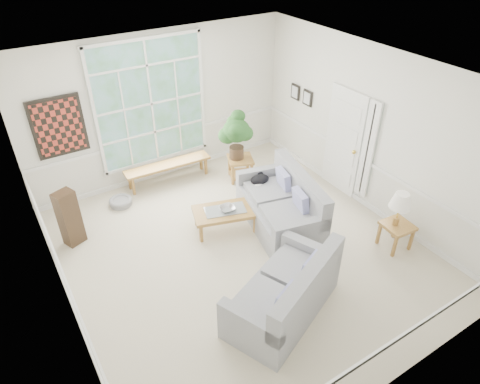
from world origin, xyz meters
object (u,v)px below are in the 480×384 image
at_px(loveseat_right, 280,202).
at_px(coffee_table, 225,220).
at_px(side_table, 395,235).
at_px(end_table, 240,168).
at_px(loveseat_front, 283,286).

height_order(loveseat_right, coffee_table, loveseat_right).
xyz_separation_m(coffee_table, side_table, (2.18, -1.93, 0.03)).
distance_m(loveseat_right, coffee_table, 1.01).
height_order(coffee_table, end_table, end_table).
bearing_deg(loveseat_right, side_table, -36.21).
relative_size(loveseat_front, end_table, 3.61).
bearing_deg(loveseat_front, end_table, 44.12).
bearing_deg(loveseat_front, loveseat_right, 31.76).
distance_m(loveseat_right, end_table, 1.75).
height_order(coffee_table, side_table, side_table).
xyz_separation_m(loveseat_right, loveseat_front, (-1.13, -1.61, -0.03)).
bearing_deg(side_table, end_table, 108.07).
bearing_deg(side_table, coffee_table, 138.43).
bearing_deg(side_table, loveseat_front, -177.79).
height_order(loveseat_right, loveseat_front, loveseat_right).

